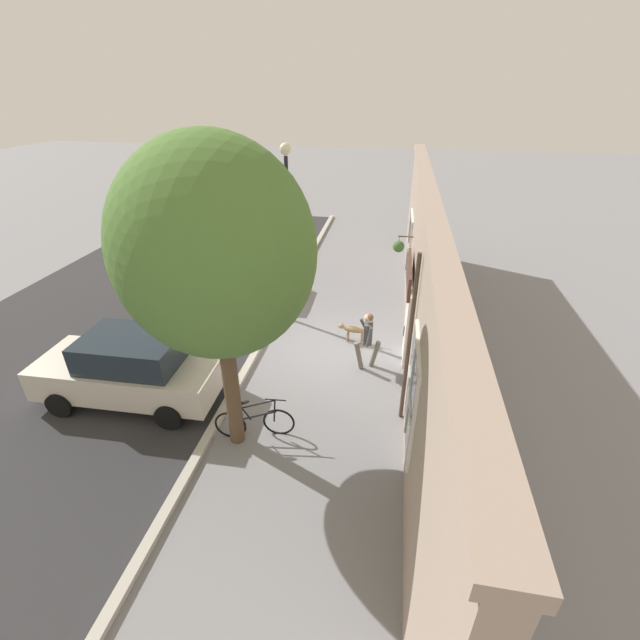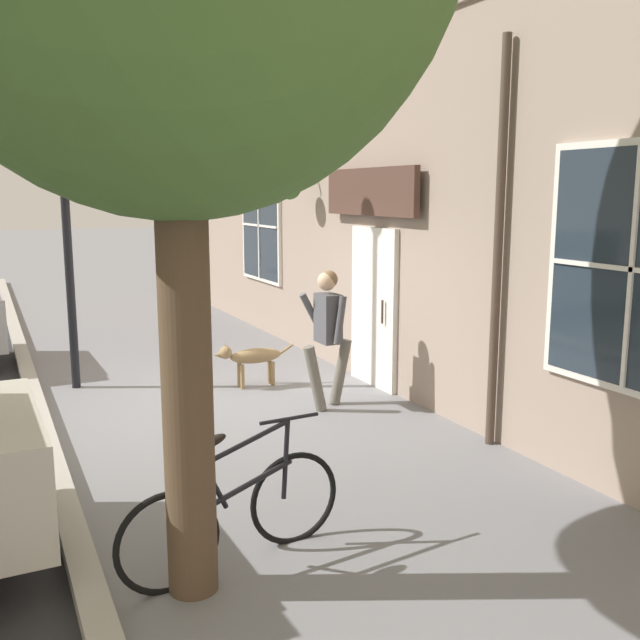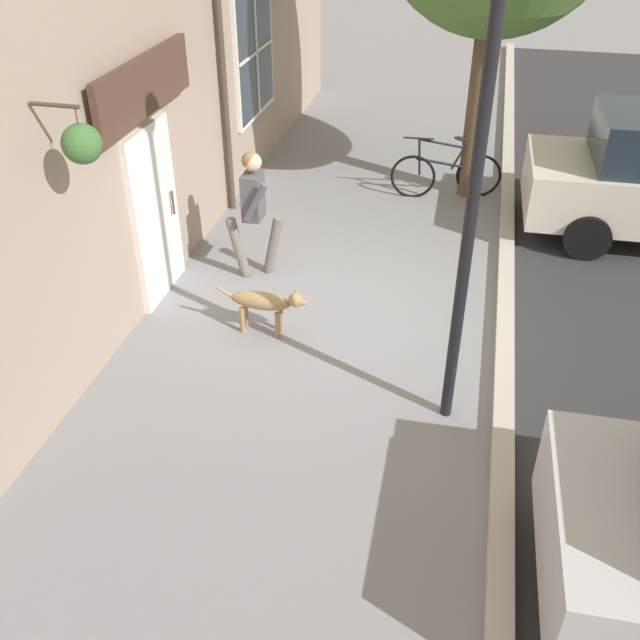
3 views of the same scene
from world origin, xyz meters
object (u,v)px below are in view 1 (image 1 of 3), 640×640
at_px(street_tree_by_curb, 215,257).
at_px(street_lamp, 288,215).
at_px(leaning_bicycle, 255,422).
at_px(parked_car_mid_block, 131,368).
at_px(pedestrian_walking, 368,336).
at_px(dog_on_leash, 353,330).
at_px(parked_car_nearest_curb, 227,268).

relative_size(street_tree_by_curb, street_lamp, 1.15).
distance_m(leaning_bicycle, parked_car_mid_block, 3.38).
bearing_deg(street_tree_by_curb, street_lamp, -89.69).
bearing_deg(leaning_bicycle, street_lamp, -85.26).
height_order(pedestrian_walking, street_lamp, street_lamp).
relative_size(dog_on_leash, parked_car_mid_block, 0.26).
distance_m(street_tree_by_curb, parked_car_mid_block, 4.42).
bearing_deg(leaning_bicycle, parked_car_mid_block, -12.82).
xyz_separation_m(street_tree_by_curb, leaning_bicycle, (-0.40, -0.09, -3.78)).
xyz_separation_m(pedestrian_walking, parked_car_nearest_curb, (5.48, -4.10, -0.11)).
bearing_deg(dog_on_leash, parked_car_nearest_curb, -29.65).
bearing_deg(dog_on_leash, street_lamp, -24.40).
relative_size(dog_on_leash, street_tree_by_curb, 0.18).
distance_m(pedestrian_walking, dog_on_leash, 1.48).
relative_size(leaning_bicycle, parked_car_mid_block, 0.39).
height_order(parked_car_mid_block, street_lamp, street_lamp).
height_order(pedestrian_walking, dog_on_leash, pedestrian_walking).
height_order(leaning_bicycle, parked_car_nearest_curb, parked_car_nearest_curb).
xyz_separation_m(pedestrian_walking, parked_car_mid_block, (5.44, 2.27, -0.11)).
height_order(parked_car_nearest_curb, street_lamp, street_lamp).
height_order(street_tree_by_curb, leaning_bicycle, street_tree_by_curb).
bearing_deg(pedestrian_walking, street_tree_by_curb, 50.21).
bearing_deg(parked_car_mid_block, street_tree_by_curb, 163.71).
height_order(dog_on_leash, parked_car_mid_block, parked_car_mid_block).
height_order(leaning_bicycle, parked_car_mid_block, parked_car_mid_block).
xyz_separation_m(dog_on_leash, leaning_bicycle, (1.68, 4.28, -0.02)).
bearing_deg(pedestrian_walking, parked_car_mid_block, 22.67).
height_order(street_tree_by_curb, street_lamp, street_tree_by_curb).
bearing_deg(pedestrian_walking, parked_car_nearest_curb, -36.82).
relative_size(street_tree_by_curb, leaning_bicycle, 3.66).
height_order(pedestrian_walking, parked_car_nearest_curb, parked_car_nearest_curb).
bearing_deg(leaning_bicycle, dog_on_leash, -111.46).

